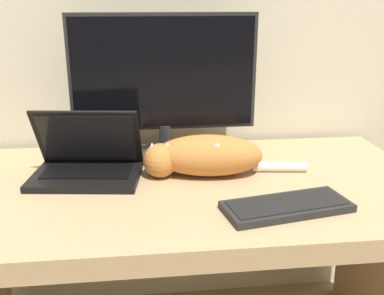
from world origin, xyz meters
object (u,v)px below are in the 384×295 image
at_px(monitor, 164,84).
at_px(cat, 204,155).
at_px(external_keyboard, 287,206).
at_px(laptop, 87,164).

distance_m(monitor, cat, 0.28).
relative_size(external_keyboard, cat, 0.68).
bearing_deg(cat, monitor, 128.74).
bearing_deg(laptop, monitor, 39.62).
relative_size(laptop, cat, 0.67).
relative_size(monitor, external_keyboard, 1.75).
xyz_separation_m(external_keyboard, cat, (-0.18, 0.27, 0.05)).
distance_m(monitor, external_keyboard, 0.59).
relative_size(monitor, laptop, 1.77).
bearing_deg(external_keyboard, monitor, 112.20).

